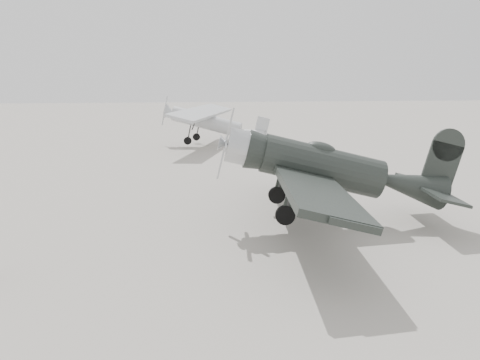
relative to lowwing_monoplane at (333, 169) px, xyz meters
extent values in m
plane|color=gray|center=(-2.20, -1.80, -2.05)|extent=(160.00, 160.00, 0.00)
cylinder|color=black|center=(-0.39, 0.03, 0.07)|extent=(4.46, 1.74, 1.39)
cone|color=black|center=(2.87, -0.23, 0.12)|extent=(2.67, 1.49, 1.29)
cylinder|color=#B2B5B7|center=(-3.40, 0.28, 0.07)|extent=(0.99, 1.30, 1.23)
cone|color=#B2B5B7|center=(-4.00, 0.32, 0.07)|extent=(0.39, 0.58, 0.55)
cube|color=#B2B5B7|center=(-3.93, 0.32, 0.07)|extent=(0.07, 0.18, 2.58)
ellipsoid|color=black|center=(-0.59, 0.05, 0.69)|extent=(1.14, 0.76, 0.46)
cube|color=black|center=(-1.08, 0.09, -0.27)|extent=(3.04, 12.02, 0.22)
cube|color=black|center=(3.66, -0.30, 0.17)|extent=(1.42, 4.24, 0.10)
cube|color=black|center=(3.80, -0.31, 1.01)|extent=(1.19, 0.19, 1.78)
cylinder|color=black|center=(-1.59, -1.21, -1.63)|extent=(0.68, 0.21, 0.67)
cylinder|color=black|center=(-1.37, 1.45, -1.63)|extent=(0.68, 0.21, 0.67)
cylinder|color=#333333|center=(-1.59, -1.21, -0.97)|extent=(0.12, 0.12, 1.39)
cylinder|color=#333333|center=(-1.37, 1.45, -0.97)|extent=(0.12, 0.12, 1.39)
cylinder|color=black|center=(3.90, -0.32, -0.30)|extent=(0.22, 0.10, 0.22)
cylinder|color=#A4A6A9|center=(-3.73, 19.83, -0.19)|extent=(5.47, 2.73, 1.14)
cone|color=#A4A6A9|center=(-0.28, 18.72, -0.19)|extent=(2.09, 1.56, 1.03)
cone|color=#A4A6A9|center=(-6.59, 20.75, -0.19)|extent=(0.92, 1.21, 1.08)
cube|color=#A4A6A9|center=(-6.98, 20.88, -0.19)|extent=(0.09, 0.15, 2.28)
cube|color=#A4A6A9|center=(-4.13, 19.96, 0.45)|extent=(5.36, 11.44, 0.19)
cube|color=#A4A6A9|center=(0.21, 18.56, -0.14)|extent=(1.97, 3.64, 0.08)
cube|color=#A4A6A9|center=(0.31, 18.53, 0.54)|extent=(0.91, 0.36, 1.35)
cylinder|color=black|center=(-4.87, 19.00, -1.76)|extent=(0.60, 0.32, 0.58)
cylinder|color=black|center=(-4.17, 21.17, -1.76)|extent=(0.60, 0.32, 0.58)
cylinder|color=#333333|center=(-4.87, 19.00, -1.17)|extent=(0.12, 0.12, 1.24)
cylinder|color=#333333|center=(-4.17, 21.17, -1.17)|extent=(0.12, 0.12, 1.24)
cylinder|color=black|center=(0.41, 18.50, -0.50)|extent=(0.20, 0.13, 0.19)
camera|label=1|loc=(-5.11, -15.96, 3.33)|focal=35.00mm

